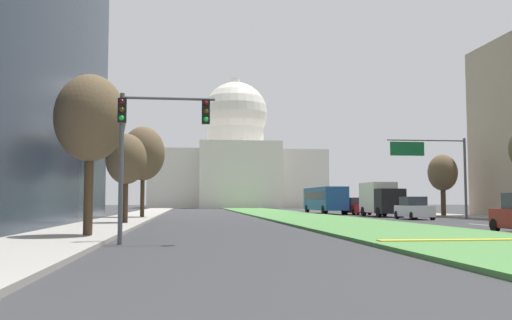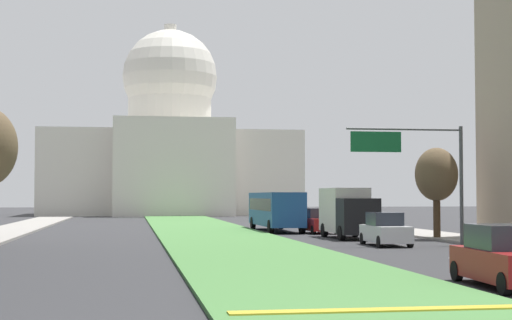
% 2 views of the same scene
% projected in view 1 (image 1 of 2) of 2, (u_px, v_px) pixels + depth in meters
% --- Properties ---
extents(ground_plane, '(260.00, 260.00, 0.00)m').
position_uv_depth(ground_plane, '(275.00, 214.00, 62.27)').
color(ground_plane, '#333335').
extents(grass_median, '(7.67, 99.06, 0.14)m').
position_uv_depth(grass_median, '(284.00, 214.00, 56.83)').
color(grass_median, '#4C8442').
rests_on(grass_median, ground_plane).
extents(median_curb_nose, '(6.91, 0.50, 0.04)m').
position_uv_depth(median_curb_nose, '(476.00, 240.00, 18.69)').
color(median_curb_nose, gold).
rests_on(median_curb_nose, grass_median).
extents(lane_dashes_right, '(0.16, 56.73, 0.01)m').
position_uv_depth(lane_dashes_right, '(393.00, 217.00, 48.69)').
color(lane_dashes_right, silver).
rests_on(lane_dashes_right, ground_plane).
extents(sidewalk_left, '(4.00, 99.06, 0.15)m').
position_uv_depth(sidewalk_left, '(135.00, 216.00, 49.63)').
color(sidewalk_left, '#9E9991').
rests_on(sidewalk_left, ground_plane).
extents(sidewalk_right, '(4.00, 99.06, 0.15)m').
position_uv_depth(sidewalk_right, '(442.00, 215.00, 53.13)').
color(sidewalk_right, '#9E9991').
rests_on(sidewalk_right, ground_plane).
extents(capitol_building, '(35.80, 24.39, 27.80)m').
position_uv_depth(capitol_building, '(236.00, 163.00, 116.69)').
color(capitol_building, silver).
rests_on(capitol_building, ground_plane).
extents(traffic_light_near_left, '(3.34, 0.35, 5.20)m').
position_uv_depth(traffic_light_near_left, '(147.00, 134.00, 18.97)').
color(traffic_light_near_left, '#515456').
rests_on(traffic_light_near_left, ground_plane).
extents(overhead_guide_sign, '(6.55, 0.20, 6.50)m').
position_uv_depth(overhead_guide_sign, '(435.00, 160.00, 43.82)').
color(overhead_guide_sign, '#515456').
rests_on(overhead_guide_sign, ground_plane).
extents(street_tree_left_near, '(2.78, 2.78, 6.50)m').
position_uv_depth(street_tree_left_near, '(90.00, 119.00, 21.73)').
color(street_tree_left_near, '#4C3823').
rests_on(street_tree_left_near, ground_plane).
extents(street_tree_left_mid, '(2.51, 2.51, 5.65)m').
position_uv_depth(street_tree_left_mid, '(126.00, 159.00, 34.08)').
color(street_tree_left_mid, '#4C3823').
rests_on(street_tree_left_mid, ground_plane).
extents(street_tree_left_far, '(3.60, 3.60, 7.66)m').
position_uv_depth(street_tree_left_far, '(143.00, 154.00, 45.75)').
color(street_tree_left_far, '#4C3823').
rests_on(street_tree_left_far, ground_plane).
extents(street_tree_right_far, '(2.64, 2.64, 5.68)m').
position_uv_depth(street_tree_right_far, '(443.00, 173.00, 49.90)').
color(street_tree_right_far, '#4C3823').
rests_on(street_tree_right_far, ground_plane).
extents(sedan_midblock, '(1.91, 4.21, 1.81)m').
position_uv_depth(sedan_midblock, '(414.00, 209.00, 43.81)').
color(sedan_midblock, silver).
rests_on(sedan_midblock, ground_plane).
extents(sedan_distant, '(2.09, 4.41, 1.81)m').
position_uv_depth(sedan_distant, '(356.00, 207.00, 58.14)').
color(sedan_distant, maroon).
rests_on(sedan_distant, ground_plane).
extents(box_truck_delivery, '(2.40, 6.40, 3.20)m').
position_uv_depth(box_truck_delivery, '(381.00, 199.00, 51.37)').
color(box_truck_delivery, black).
rests_on(box_truck_delivery, ground_plane).
extents(city_bus, '(2.62, 11.00, 2.95)m').
position_uv_depth(city_bus, '(325.00, 198.00, 61.84)').
color(city_bus, '#1E4C8C').
rests_on(city_bus, ground_plane).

